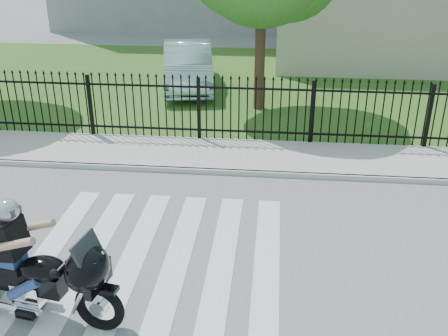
# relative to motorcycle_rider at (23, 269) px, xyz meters

# --- Properties ---
(ground) EXTENTS (120.00, 120.00, 0.00)m
(ground) POSITION_rel_motorcycle_rider_xyz_m (1.59, 1.21, -0.83)
(ground) COLOR slate
(ground) RESTS_ON ground
(crosswalk) EXTENTS (5.00, 5.50, 0.01)m
(crosswalk) POSITION_rel_motorcycle_rider_xyz_m (1.59, 1.21, -0.82)
(crosswalk) COLOR silver
(crosswalk) RESTS_ON ground
(sidewalk) EXTENTS (40.00, 2.00, 0.12)m
(sidewalk) POSITION_rel_motorcycle_rider_xyz_m (1.59, 6.21, -0.77)
(sidewalk) COLOR #ADAAA3
(sidewalk) RESTS_ON ground
(curb) EXTENTS (40.00, 0.12, 0.12)m
(curb) POSITION_rel_motorcycle_rider_xyz_m (1.59, 5.21, -0.77)
(curb) COLOR #ADAAA3
(curb) RESTS_ON ground
(grass_strip) EXTENTS (40.00, 12.00, 0.02)m
(grass_strip) POSITION_rel_motorcycle_rider_xyz_m (1.59, 13.21, -0.82)
(grass_strip) COLOR #375E20
(grass_strip) RESTS_ON ground
(iron_fence) EXTENTS (26.00, 0.04, 1.80)m
(iron_fence) POSITION_rel_motorcycle_rider_xyz_m (1.59, 7.21, 0.08)
(iron_fence) COLOR black
(iron_fence) RESTS_ON ground
(building_low) EXTENTS (10.00, 6.00, 3.50)m
(building_low) POSITION_rel_motorcycle_rider_xyz_m (8.59, 17.21, 0.92)
(building_low) COLOR beige
(building_low) RESTS_ON ground
(motorcycle_rider) EXTENTS (3.03, 1.33, 2.02)m
(motorcycle_rider) POSITION_rel_motorcycle_rider_xyz_m (0.00, 0.00, 0.00)
(motorcycle_rider) COLOR black
(motorcycle_rider) RESTS_ON ground
(parked_car) EXTENTS (2.52, 5.03, 1.58)m
(parked_car) POSITION_rel_motorcycle_rider_xyz_m (0.45, 12.34, -0.01)
(parked_car) COLOR #ABC6D8
(parked_car) RESTS_ON grass_strip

